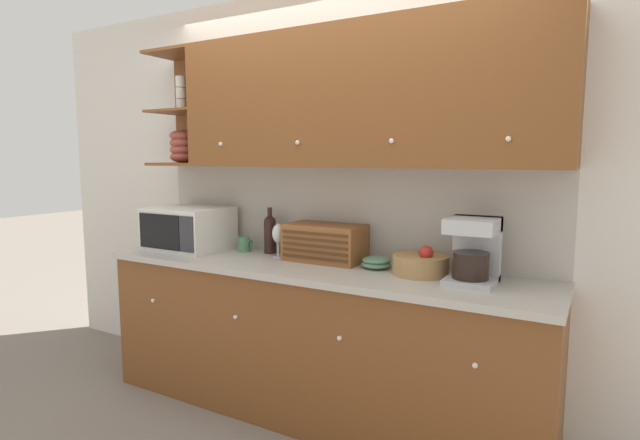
% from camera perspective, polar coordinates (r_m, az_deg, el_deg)
% --- Properties ---
extents(ground_plane, '(24.00, 24.00, 0.00)m').
position_cam_1_polar(ground_plane, '(3.49, 1.79, -19.13)').
color(ground_plane, slate).
extents(wall_back, '(5.11, 0.06, 2.60)m').
position_cam_1_polar(wall_back, '(3.17, 2.14, 2.69)').
color(wall_back, silver).
rests_on(wall_back, ground_plane).
extents(counter_unit, '(2.73, 0.62, 0.92)m').
position_cam_1_polar(counter_unit, '(3.07, -0.85, -13.55)').
color(counter_unit, brown).
rests_on(counter_unit, ground_plane).
extents(backsplash_panel, '(2.71, 0.01, 0.57)m').
position_cam_1_polar(backsplash_panel, '(3.15, 1.82, 0.91)').
color(backsplash_panel, '#B7B2A8').
rests_on(backsplash_panel, counter_unit).
extents(upper_cabinets, '(2.71, 0.35, 0.78)m').
position_cam_1_polar(upper_cabinets, '(2.94, 3.16, 13.62)').
color(upper_cabinets, brown).
rests_on(upper_cabinets, backsplash_panel).
extents(microwave, '(0.52, 0.43, 0.29)m').
position_cam_1_polar(microwave, '(3.55, -14.76, -0.92)').
color(microwave, silver).
rests_on(microwave, counter_unit).
extents(mug, '(0.10, 0.09, 0.10)m').
position_cam_1_polar(mug, '(3.40, -8.66, -2.73)').
color(mug, '#4C845B').
rests_on(mug, counter_unit).
extents(wine_bottle, '(0.08, 0.08, 0.30)m').
position_cam_1_polar(wine_bottle, '(3.30, -5.74, -1.43)').
color(wine_bottle, black).
rests_on(wine_bottle, counter_unit).
extents(wine_glass, '(0.08, 0.08, 0.21)m').
position_cam_1_polar(wine_glass, '(3.16, -4.82, -1.67)').
color(wine_glass, silver).
rests_on(wine_glass, counter_unit).
extents(bread_box, '(0.48, 0.26, 0.23)m').
position_cam_1_polar(bread_box, '(3.03, 0.53, -2.61)').
color(bread_box, brown).
rests_on(bread_box, counter_unit).
extents(bowl_stack_on_counter, '(0.17, 0.17, 0.07)m').
position_cam_1_polar(bowl_stack_on_counter, '(2.87, 6.45, -4.84)').
color(bowl_stack_on_counter, slate).
rests_on(bowl_stack_on_counter, counter_unit).
extents(fruit_basket, '(0.30, 0.30, 0.17)m').
position_cam_1_polar(fruit_basket, '(2.75, 11.42, -4.99)').
color(fruit_basket, '#A87F4C').
rests_on(fruit_basket, counter_unit).
extents(coffee_maker, '(0.24, 0.27, 0.33)m').
position_cam_1_polar(coffee_maker, '(2.62, 17.12, -3.27)').
color(coffee_maker, '#B7B7BC').
rests_on(coffee_maker, counter_unit).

